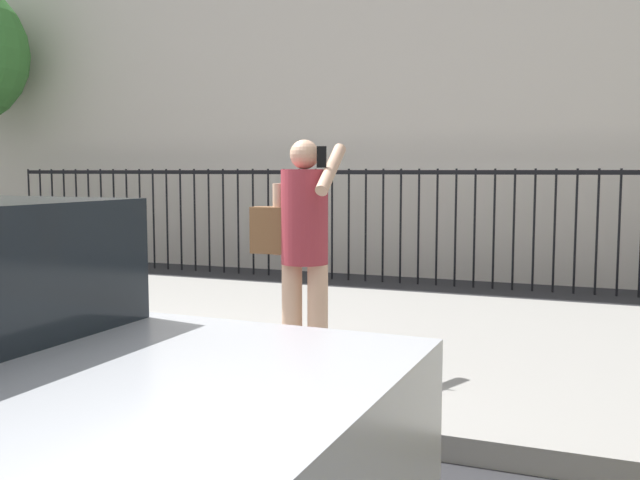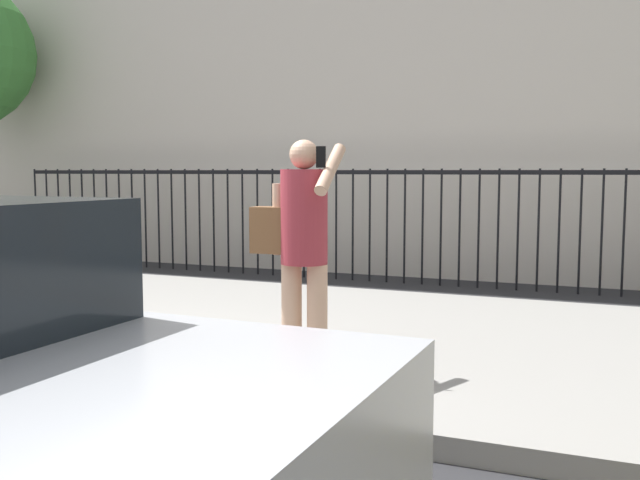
# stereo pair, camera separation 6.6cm
# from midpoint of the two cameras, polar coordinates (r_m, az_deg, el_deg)

# --- Properties ---
(ground_plane) EXTENTS (60.00, 60.00, 0.00)m
(ground_plane) POSITION_cam_midpoint_polar(r_m,az_deg,el_deg) (5.18, -18.82, -12.37)
(ground_plane) COLOR #28282B
(sidewalk) EXTENTS (28.00, 4.40, 0.15)m
(sidewalk) POSITION_cam_midpoint_polar(r_m,az_deg,el_deg) (6.90, -6.64, -6.98)
(sidewalk) COLOR gray
(sidewalk) RESTS_ON ground
(iron_fence) EXTENTS (12.03, 0.04, 1.60)m
(iron_fence) POSITION_cam_midpoint_polar(r_m,az_deg,el_deg) (10.15, 3.51, 2.44)
(iron_fence) COLOR black
(iron_fence) RESTS_ON ground
(pedestrian_on_phone) EXTENTS (0.66, 0.48, 1.64)m
(pedestrian_on_phone) POSITION_cam_midpoint_polar(r_m,az_deg,el_deg) (5.15, -1.19, 0.35)
(pedestrian_on_phone) COLOR tan
(pedestrian_on_phone) RESTS_ON sidewalk
(street_bench) EXTENTS (1.60, 0.45, 0.95)m
(street_bench) POSITION_cam_midpoint_polar(r_m,az_deg,el_deg) (10.10, -23.46, -0.13)
(street_bench) COLOR brown
(street_bench) RESTS_ON sidewalk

